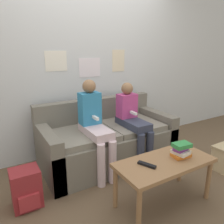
# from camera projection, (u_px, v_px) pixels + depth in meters

# --- Properties ---
(ground_plane) EXTENTS (10.00, 10.00, 0.00)m
(ground_plane) POSITION_uv_depth(u_px,v_px,m) (129.00, 179.00, 2.54)
(ground_plane) COLOR brown
(wall_back) EXTENTS (8.00, 0.06, 2.60)m
(wall_back) POSITION_uv_depth(u_px,v_px,m) (89.00, 61.00, 3.04)
(wall_back) COLOR silver
(wall_back) RESTS_ON ground_plane
(couch) EXTENTS (1.71, 0.83, 0.80)m
(couch) POSITION_uv_depth(u_px,v_px,m) (107.00, 141.00, 2.90)
(couch) COLOR #6B665B
(couch) RESTS_ON ground_plane
(coffee_table) EXTENTS (0.94, 0.44, 0.45)m
(coffee_table) POSITION_uv_depth(u_px,v_px,m) (165.00, 166.00, 2.05)
(coffee_table) COLOR #8E6642
(coffee_table) RESTS_ON ground_plane
(person_left) EXTENTS (0.24, 0.57, 1.12)m
(person_left) POSITION_uv_depth(u_px,v_px,m) (95.00, 124.00, 2.51)
(person_left) COLOR silver
(person_left) RESTS_ON ground_plane
(person_right) EXTENTS (0.24, 0.57, 1.05)m
(person_right) POSITION_uv_depth(u_px,v_px,m) (133.00, 120.00, 2.77)
(person_right) COLOR #33384C
(person_right) RESTS_ON ground_plane
(tv_remote) EXTENTS (0.11, 0.17, 0.02)m
(tv_remote) POSITION_uv_depth(u_px,v_px,m) (147.00, 165.00, 1.94)
(tv_remote) COLOR black
(tv_remote) RESTS_ON coffee_table
(book_stack) EXTENTS (0.19, 0.16, 0.15)m
(book_stack) POSITION_uv_depth(u_px,v_px,m) (181.00, 150.00, 2.09)
(book_stack) COLOR orange
(book_stack) RESTS_ON coffee_table
(backpack) EXTENTS (0.26, 0.26, 0.38)m
(backpack) POSITION_uv_depth(u_px,v_px,m) (26.00, 188.00, 2.07)
(backpack) COLOR maroon
(backpack) RESTS_ON ground_plane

